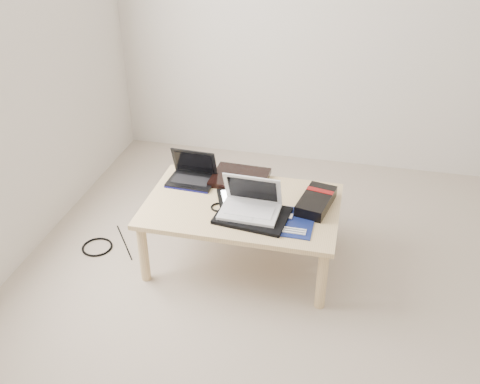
% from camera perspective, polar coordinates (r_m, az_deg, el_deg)
% --- Properties ---
extents(ground, '(4.00, 4.00, 0.00)m').
position_cam_1_polar(ground, '(2.79, 12.34, -16.74)').
color(ground, '#BBAA97').
rests_on(ground, ground).
extents(room_shell, '(4.20, 4.20, 2.70)m').
position_cam_1_polar(room_shell, '(1.93, 18.25, 18.87)').
color(room_shell, silver).
rests_on(room_shell, ground).
extents(coffee_table, '(1.10, 0.70, 0.40)m').
position_cam_1_polar(coffee_table, '(3.07, 0.21, -2.01)').
color(coffee_table, '#E0BF87').
rests_on(coffee_table, ground).
extents(book, '(0.34, 0.29, 0.03)m').
position_cam_1_polar(book, '(3.26, -0.01, 1.54)').
color(book, black).
rests_on(book, coffee_table).
extents(netbook, '(0.29, 0.21, 0.20)m').
position_cam_1_polar(netbook, '(3.25, -5.12, 1.82)').
color(netbook, black).
rests_on(netbook, coffee_table).
extents(tablet, '(0.29, 0.25, 0.01)m').
position_cam_1_polar(tablet, '(3.10, -0.16, -0.47)').
color(tablet, black).
rests_on(tablet, coffee_table).
extents(remote, '(0.10, 0.21, 0.02)m').
position_cam_1_polar(remote, '(3.09, 2.15, -0.48)').
color(remote, '#ACACB1').
rests_on(remote, coffee_table).
extents(neoprene_sleeve, '(0.42, 0.32, 0.02)m').
position_cam_1_polar(neoprene_sleeve, '(2.93, 1.36, -2.53)').
color(neoprene_sleeve, black).
rests_on(neoprene_sleeve, coffee_table).
extents(white_laptop, '(0.33, 0.24, 0.22)m').
position_cam_1_polar(white_laptop, '(2.92, 1.13, -1.27)').
color(white_laptop, silver).
rests_on(white_laptop, neoprene_sleeve).
extents(motherboard, '(0.24, 0.29, 0.01)m').
position_cam_1_polar(motherboard, '(2.90, 5.61, -3.18)').
color(motherboard, '#0C1B4D').
rests_on(motherboard, coffee_table).
extents(gpu_box, '(0.21, 0.33, 0.07)m').
position_cam_1_polar(gpu_box, '(3.03, 8.12, -0.98)').
color(gpu_box, black).
rests_on(gpu_box, coffee_table).
extents(cable_coil, '(0.10, 0.10, 0.01)m').
position_cam_1_polar(cable_coil, '(3.01, -2.30, -1.63)').
color(cable_coil, black).
rests_on(cable_coil, coffee_table).
extents(floor_cable_coil, '(0.22, 0.22, 0.01)m').
position_cam_1_polar(floor_cable_coil, '(3.48, -14.99, -5.68)').
color(floor_cable_coil, black).
rests_on(floor_cable_coil, ground).
extents(floor_cable_trail, '(0.24, 0.31, 0.01)m').
position_cam_1_polar(floor_cable_trail, '(3.48, -12.24, -5.24)').
color(floor_cable_trail, black).
rests_on(floor_cable_trail, ground).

